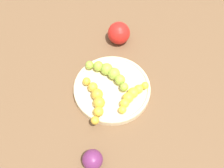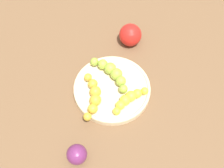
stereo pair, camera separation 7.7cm
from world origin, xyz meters
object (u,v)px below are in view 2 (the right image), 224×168
fruit_bowl (112,89)px  plum_purple (77,154)px  banana_spotted (93,96)px  banana_yellow (129,99)px  apple_red (130,35)px  banana_green (112,72)px

fruit_bowl → plum_purple: bearing=168.5°
plum_purple → banana_spotted: bearing=-0.1°
banana_spotted → banana_yellow: bearing=-7.1°
fruit_bowl → apple_red: bearing=-5.2°
banana_spotted → plum_purple: size_ratio=2.75×
banana_yellow → plum_purple: (-0.18, 0.10, -0.01)m
banana_spotted → plum_purple: 0.16m
banana_green → plum_purple: banana_green is taller
fruit_bowl → apple_red: 0.19m
plum_purple → apple_red: bearing=-8.5°
banana_green → fruit_bowl: bearing=-131.7°
fruit_bowl → banana_green: banana_green is taller
fruit_bowl → plum_purple: (-0.21, 0.04, 0.01)m
banana_green → apple_red: (0.15, -0.03, -0.00)m
banana_green → banana_yellow: size_ratio=1.33×
banana_green → banana_yellow: banana_green is taller
banana_green → banana_spotted: 0.09m
banana_green → banana_spotted: size_ratio=0.89×
banana_green → banana_spotted: bearing=-165.8°
banana_spotted → plum_purple: same height
fruit_bowl → plum_purple: 0.22m
banana_green → apple_red: size_ratio=1.77×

